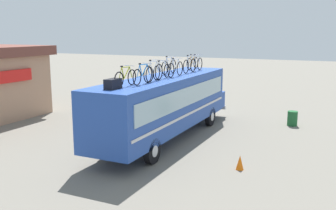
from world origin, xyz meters
The scene contains 14 objects.
ground_plane centered at (0.00, 0.00, 0.00)m, with size 120.00×120.00×0.00m, color slate.
bus centered at (0.18, 0.00, 1.86)m, with size 12.10×2.49×3.17m.
luggage_bag_1 centered at (-4.46, 0.06, 3.36)m, with size 0.72×0.39×0.39m, color black.
rooftop_bicycle_1 centered at (-3.68, -0.04, 3.53)m, with size 1.63×0.44×0.86m.
rooftop_bicycle_2 centered at (-2.71, -0.31, 3.54)m, with size 1.76×0.44×0.90m.
rooftop_bicycle_3 centered at (-1.75, -0.28, 3.57)m, with size 1.79×0.44×0.98m.
rooftop_bicycle_4 centered at (-0.75, -0.20, 3.54)m, with size 1.76×0.44×0.88m.
rooftop_bicycle_5 centered at (0.35, -0.40, 3.56)m, with size 1.77×0.44×0.94m.
rooftop_bicycle_6 centered at (1.32, 0.40, 3.56)m, with size 1.74×0.44×0.95m.
rooftop_bicycle_7 centered at (2.34, -0.34, 3.57)m, with size 1.76×0.44×0.97m.
rooftop_bicycle_8 centered at (3.32, -0.35, 3.56)m, with size 1.77×0.44×0.96m.
rooftop_bicycle_9 centered at (4.30, 0.27, 3.54)m, with size 1.73×0.44×0.90m.
trash_bin centered at (5.76, -5.37, 0.42)m, with size 0.56×0.56×0.85m, color #1E592D.
traffic_cone centered at (-2.58, -4.51, 0.29)m, with size 0.31×0.31×0.58m, color orange.
Camera 1 is at (-16.63, -8.07, 5.31)m, focal length 40.73 mm.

